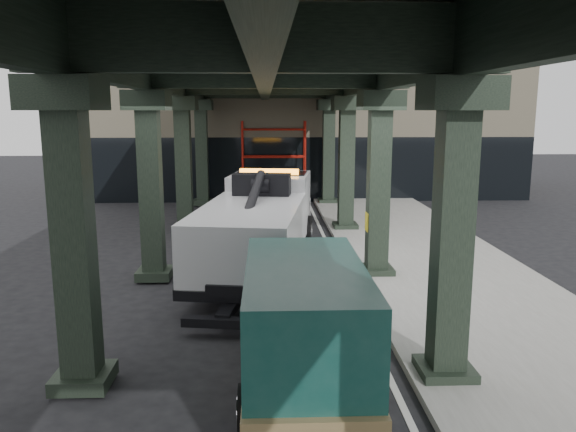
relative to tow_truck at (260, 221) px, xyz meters
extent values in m
plane|color=black|center=(0.56, -3.03, -1.38)|extent=(90.00, 90.00, 0.00)
cube|color=gray|center=(5.06, -1.03, -1.31)|extent=(5.00, 40.00, 0.15)
cube|color=silver|center=(2.26, -1.03, -1.38)|extent=(0.12, 38.00, 0.01)
cube|color=black|center=(3.16, -7.03, 1.12)|extent=(0.55, 0.55, 5.00)
cube|color=black|center=(3.16, -7.03, 3.37)|extent=(1.10, 1.10, 0.50)
cube|color=black|center=(3.16, -7.03, -1.20)|extent=(0.90, 0.90, 0.24)
cube|color=black|center=(3.16, -1.03, 1.12)|extent=(0.55, 0.55, 5.00)
cube|color=black|center=(3.16, -1.03, 3.37)|extent=(1.10, 1.10, 0.50)
cube|color=black|center=(3.16, -1.03, -1.20)|extent=(0.90, 0.90, 0.24)
cube|color=black|center=(3.16, 4.97, 1.12)|extent=(0.55, 0.55, 5.00)
cube|color=black|center=(3.16, 4.97, 3.37)|extent=(1.10, 1.10, 0.50)
cube|color=black|center=(3.16, 4.97, -1.20)|extent=(0.90, 0.90, 0.24)
cube|color=black|center=(3.16, 10.97, 1.12)|extent=(0.55, 0.55, 5.00)
cube|color=black|center=(3.16, 10.97, 3.37)|extent=(1.10, 1.10, 0.50)
cube|color=black|center=(3.16, 10.97, -1.20)|extent=(0.90, 0.90, 0.24)
cube|color=black|center=(-2.84, -7.03, 1.12)|extent=(0.55, 0.55, 5.00)
cube|color=black|center=(-2.84, -7.03, 3.37)|extent=(1.10, 1.10, 0.50)
cube|color=black|center=(-2.84, -7.03, -1.20)|extent=(0.90, 0.90, 0.24)
cube|color=black|center=(-2.84, -1.03, 1.12)|extent=(0.55, 0.55, 5.00)
cube|color=black|center=(-2.84, -1.03, 3.37)|extent=(1.10, 1.10, 0.50)
cube|color=black|center=(-2.84, -1.03, -1.20)|extent=(0.90, 0.90, 0.24)
cube|color=black|center=(-2.84, 4.97, 1.12)|extent=(0.55, 0.55, 5.00)
cube|color=black|center=(-2.84, 4.97, 3.37)|extent=(1.10, 1.10, 0.50)
cube|color=black|center=(-2.84, 4.97, -1.20)|extent=(0.90, 0.90, 0.24)
cube|color=black|center=(-2.84, 10.97, 1.12)|extent=(0.55, 0.55, 5.00)
cube|color=black|center=(-2.84, 10.97, 3.37)|extent=(1.10, 1.10, 0.50)
cube|color=black|center=(-2.84, 10.97, -1.20)|extent=(0.90, 0.90, 0.24)
cube|color=black|center=(3.16, -1.03, 4.17)|extent=(0.35, 32.00, 1.10)
cube|color=black|center=(-2.84, -1.03, 4.17)|extent=(0.35, 32.00, 1.10)
cube|color=black|center=(0.16, -1.03, 4.17)|extent=(0.35, 32.00, 1.10)
cube|color=black|center=(0.16, -1.03, 4.87)|extent=(7.40, 32.00, 0.30)
cube|color=#C6B793|center=(2.56, 16.97, 2.62)|extent=(22.00, 10.00, 8.00)
cylinder|color=#AF180E|center=(-0.94, 11.87, 0.62)|extent=(0.08, 0.08, 4.00)
cylinder|color=#AF180E|center=(-0.94, 11.07, 0.62)|extent=(0.08, 0.08, 4.00)
cylinder|color=#AF180E|center=(2.06, 11.87, 0.62)|extent=(0.08, 0.08, 4.00)
cylinder|color=#AF180E|center=(2.06, 11.07, 0.62)|extent=(0.08, 0.08, 4.00)
cylinder|color=#AF180E|center=(0.56, 11.87, -0.38)|extent=(3.00, 0.08, 0.08)
cylinder|color=#AF180E|center=(0.56, 11.87, 0.92)|extent=(3.00, 0.08, 0.08)
cylinder|color=#AF180E|center=(0.56, 11.87, 2.22)|extent=(3.00, 0.08, 0.08)
cube|color=black|center=(-0.08, -0.53, -0.67)|extent=(2.13, 7.74, 0.26)
cube|color=silver|center=(0.30, 2.05, 0.20)|extent=(2.74, 2.78, 1.84)
cube|color=silver|center=(0.46, 3.12, -0.31)|extent=(2.48, 1.06, 0.92)
cube|color=black|center=(0.34, 2.31, 0.72)|extent=(2.42, 1.64, 0.87)
cube|color=silver|center=(-0.25, -1.69, 0.00)|extent=(3.17, 5.42, 1.43)
cube|color=orange|center=(0.27, 1.85, 1.23)|extent=(1.86, 0.55, 0.16)
cube|color=black|center=(0.05, 0.33, 1.02)|extent=(1.71, 0.85, 0.61)
cylinder|color=black|center=(-0.22, -1.49, 0.77)|extent=(0.76, 3.58, 1.37)
cube|color=black|center=(-0.63, -4.27, -1.02)|extent=(0.51, 1.46, 0.18)
cube|color=black|center=(-0.73, -4.98, -1.07)|extent=(1.66, 0.49, 0.18)
cylinder|color=black|center=(-0.77, 2.52, -0.82)|extent=(0.52, 1.17, 1.13)
cylinder|color=silver|center=(-0.77, 2.52, -0.82)|extent=(0.48, 0.67, 0.62)
cylinder|color=black|center=(1.46, 2.19, -0.82)|extent=(0.52, 1.17, 1.13)
cylinder|color=silver|center=(1.46, 2.19, -0.82)|extent=(0.48, 0.67, 0.62)
cylinder|color=black|center=(-1.26, -0.82, -0.82)|extent=(0.52, 1.17, 1.13)
cylinder|color=silver|center=(-1.26, -0.82, -0.82)|extent=(0.48, 0.67, 0.62)
cylinder|color=black|center=(0.97, -1.15, -0.82)|extent=(0.52, 1.17, 1.13)
cylinder|color=silver|center=(0.97, -1.15, -0.82)|extent=(0.48, 0.67, 0.62)
cylinder|color=black|center=(-1.45, -2.13, -0.82)|extent=(0.52, 1.17, 1.13)
cylinder|color=silver|center=(-1.45, -2.13, -0.82)|extent=(0.48, 0.67, 0.62)
cylinder|color=black|center=(0.77, -2.46, -0.82)|extent=(0.52, 1.17, 1.13)
cylinder|color=silver|center=(0.77, -2.46, -0.82)|extent=(0.48, 0.67, 0.62)
cube|color=#12433C|center=(0.78, -4.70, -0.53)|extent=(1.84, 0.99, 0.81)
cube|color=#12433C|center=(0.78, -7.16, -0.17)|extent=(1.88, 4.03, 1.75)
cube|color=olive|center=(0.78, -6.80, -0.89)|extent=(1.92, 5.01, 0.31)
cube|color=black|center=(0.78, -5.06, 0.18)|extent=(1.75, 0.39, 0.75)
cube|color=black|center=(0.78, -6.89, 0.27)|extent=(1.91, 3.22, 0.49)
cube|color=silver|center=(0.78, -4.22, -0.89)|extent=(1.79, 0.11, 0.27)
cylinder|color=black|center=(-0.11, -4.74, -1.01)|extent=(0.25, 0.75, 0.75)
cylinder|color=silver|center=(-0.11, -4.74, -1.01)|extent=(0.29, 0.41, 0.41)
cylinder|color=black|center=(1.68, -4.74, -1.01)|extent=(0.25, 0.75, 0.75)
cylinder|color=silver|center=(1.68, -4.74, -1.01)|extent=(0.29, 0.41, 0.41)
cylinder|color=black|center=(-0.11, -8.50, -1.01)|extent=(0.25, 0.75, 0.75)
cylinder|color=silver|center=(-0.11, -8.50, -1.01)|extent=(0.29, 0.41, 0.41)
cylinder|color=black|center=(1.68, -8.50, -1.01)|extent=(0.25, 0.75, 0.75)
cylinder|color=silver|center=(1.68, -8.50, -1.01)|extent=(0.29, 0.41, 0.41)
camera|label=1|loc=(0.17, -15.71, 3.12)|focal=35.00mm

